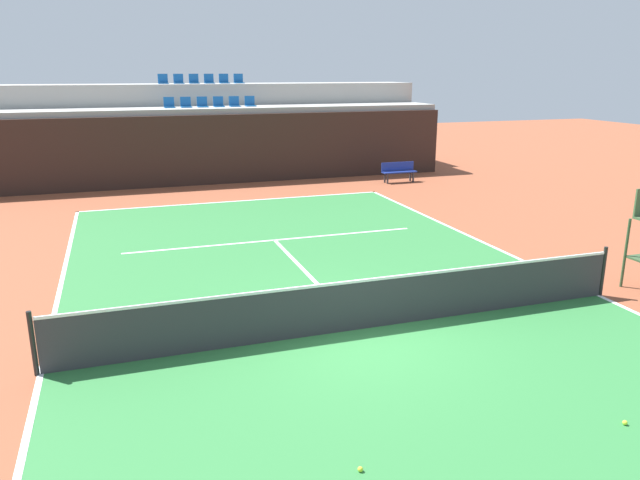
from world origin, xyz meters
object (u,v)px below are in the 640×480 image
(tennis_net, at_px, (361,304))
(player_bench, at_px, (399,170))
(tennis_ball_1, at_px, (625,423))
(tennis_ball_2, at_px, (360,469))

(tennis_net, relative_size, player_bench, 7.39)
(tennis_ball_1, bearing_deg, tennis_net, 118.35)
(tennis_net, xyz_separation_m, tennis_ball_1, (2.19, -4.06, -0.47))
(tennis_net, bearing_deg, tennis_ball_1, -61.65)
(tennis_net, relative_size, tennis_ball_2, 167.88)
(tennis_ball_2, bearing_deg, tennis_ball_1, -3.37)
(tennis_ball_1, distance_m, tennis_ball_2, 3.77)
(player_bench, xyz_separation_m, tennis_ball_1, (-5.14, -17.74, -0.46))
(player_bench, xyz_separation_m, tennis_ball_2, (-8.91, -17.52, -0.46))
(tennis_net, height_order, tennis_ball_2, tennis_net)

